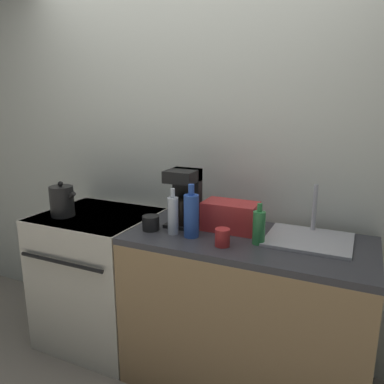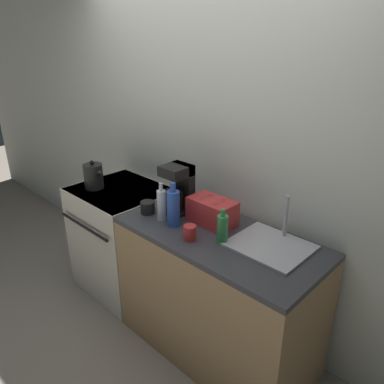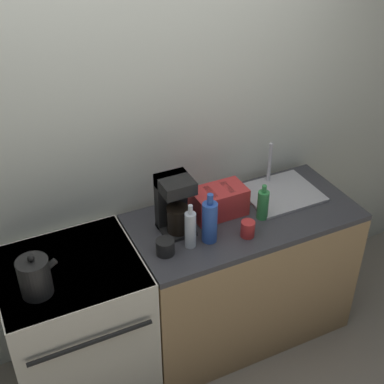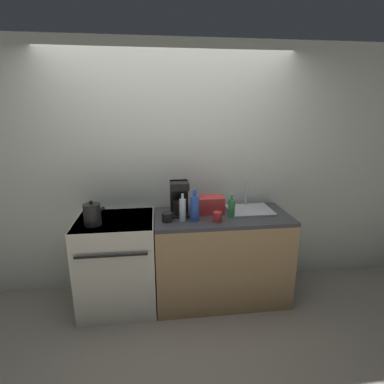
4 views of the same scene
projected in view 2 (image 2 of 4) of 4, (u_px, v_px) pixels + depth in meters
ground_plane at (138, 336)px, 2.79m from camera, size 12.00×12.00×0.00m
wall_back at (204, 148)px, 2.75m from camera, size 8.00×0.05×2.60m
stove at (124, 238)px, 3.18m from camera, size 0.73×0.69×0.92m
counter_block at (217, 294)px, 2.51m from camera, size 1.34×0.65×0.92m
kettle at (93, 176)px, 3.00m from camera, size 0.19×0.15×0.23m
toaster at (212, 211)px, 2.44m from camera, size 0.31×0.18×0.17m
coffee_maker at (179, 188)px, 2.57m from camera, size 0.17×0.19×0.34m
sink_tray at (271, 244)px, 2.19m from camera, size 0.44×0.38×0.28m
bottle_green at (222, 229)px, 2.21m from camera, size 0.07×0.07×0.22m
bottle_clear at (162, 205)px, 2.47m from camera, size 0.06×0.06×0.26m
bottle_blue at (173, 208)px, 2.40m from camera, size 0.08×0.08×0.30m
cup_black at (148, 207)px, 2.59m from camera, size 0.10×0.10×0.08m
cup_red at (190, 233)px, 2.26m from camera, size 0.08×0.08×0.09m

